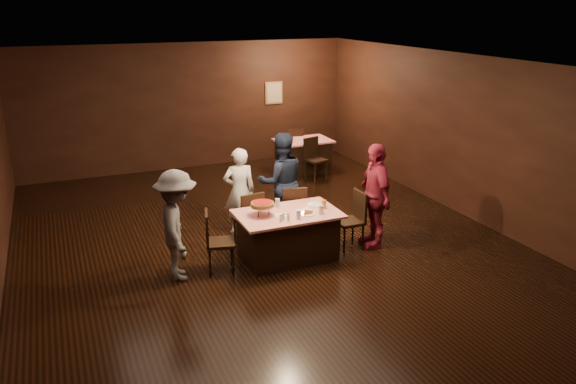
% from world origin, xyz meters
% --- Properties ---
extents(room, '(10.00, 10.04, 3.02)m').
position_xyz_m(room, '(0.00, 0.01, 2.14)').
color(room, black).
rests_on(room, ground).
extents(main_table, '(1.60, 1.00, 0.77)m').
position_xyz_m(main_table, '(0.14, -0.77, 0.39)').
color(main_table, red).
rests_on(main_table, ground).
extents(back_table, '(1.30, 0.90, 0.77)m').
position_xyz_m(back_table, '(2.39, 3.56, 0.39)').
color(back_table, red).
rests_on(back_table, ground).
extents(chair_far_left, '(0.47, 0.47, 0.95)m').
position_xyz_m(chair_far_left, '(-0.26, -0.02, 0.47)').
color(chair_far_left, black).
rests_on(chair_far_left, ground).
extents(chair_far_right, '(0.48, 0.48, 0.95)m').
position_xyz_m(chair_far_right, '(0.54, -0.02, 0.47)').
color(chair_far_right, black).
rests_on(chair_far_right, ground).
extents(chair_end_left, '(0.51, 0.51, 0.95)m').
position_xyz_m(chair_end_left, '(-0.96, -0.77, 0.47)').
color(chair_end_left, black).
rests_on(chair_end_left, ground).
extents(chair_end_right, '(0.43, 0.43, 0.95)m').
position_xyz_m(chair_end_right, '(1.24, -0.77, 0.47)').
color(chair_end_right, black).
rests_on(chair_end_right, ground).
extents(chair_back_near, '(0.51, 0.51, 0.95)m').
position_xyz_m(chair_back_near, '(2.39, 2.86, 0.47)').
color(chair_back_near, black).
rests_on(chair_back_near, ground).
extents(chair_back_far, '(0.48, 0.48, 0.95)m').
position_xyz_m(chair_back_far, '(2.39, 4.16, 0.47)').
color(chair_back_far, black).
rests_on(chair_back_far, ground).
extents(diner_white_jacket, '(0.60, 0.43, 1.54)m').
position_xyz_m(diner_white_jacket, '(-0.22, 0.52, 0.77)').
color(diner_white_jacket, white).
rests_on(diner_white_jacket, ground).
extents(diner_navy_hoodie, '(0.94, 0.77, 1.77)m').
position_xyz_m(diner_navy_hoodie, '(0.52, 0.40, 0.88)').
color(diner_navy_hoodie, black).
rests_on(diner_navy_hoodie, ground).
extents(diner_grey_knit, '(0.76, 1.15, 1.65)m').
position_xyz_m(diner_grey_knit, '(-1.59, -0.77, 0.83)').
color(diner_grey_knit, '#5D5D62').
rests_on(diner_grey_knit, ground).
extents(diner_red_shirt, '(0.59, 1.09, 1.76)m').
position_xyz_m(diner_red_shirt, '(1.65, -0.87, 0.88)').
color(diner_red_shirt, '#9D233E').
rests_on(diner_red_shirt, ground).
extents(pizza_stand, '(0.38, 0.38, 0.22)m').
position_xyz_m(pizza_stand, '(-0.26, -0.72, 0.95)').
color(pizza_stand, black).
rests_on(pizza_stand, main_table).
extents(plate_with_slice, '(0.25, 0.25, 0.06)m').
position_xyz_m(plate_with_slice, '(0.39, -0.95, 0.80)').
color(plate_with_slice, white).
rests_on(plate_with_slice, main_table).
extents(plate_empty, '(0.25, 0.25, 0.01)m').
position_xyz_m(plate_empty, '(0.69, -0.62, 0.78)').
color(plate_empty, white).
rests_on(plate_empty, main_table).
extents(glass_front_left, '(0.08, 0.08, 0.14)m').
position_xyz_m(glass_front_left, '(0.19, -1.07, 0.84)').
color(glass_front_left, silver).
rests_on(glass_front_left, main_table).
extents(glass_front_right, '(0.08, 0.08, 0.14)m').
position_xyz_m(glass_front_right, '(0.59, -1.02, 0.84)').
color(glass_front_right, silver).
rests_on(glass_front_right, main_table).
extents(glass_amber, '(0.08, 0.08, 0.14)m').
position_xyz_m(glass_amber, '(0.74, -0.82, 0.84)').
color(glass_amber, '#BF7F26').
rests_on(glass_amber, main_table).
extents(glass_back, '(0.08, 0.08, 0.14)m').
position_xyz_m(glass_back, '(0.09, -0.47, 0.84)').
color(glass_back, silver).
rests_on(glass_back, main_table).
extents(condiments, '(0.17, 0.10, 0.09)m').
position_xyz_m(condiments, '(-0.04, -1.06, 0.82)').
color(condiments, silver).
rests_on(condiments, main_table).
extents(napkin_center, '(0.19, 0.19, 0.01)m').
position_xyz_m(napkin_center, '(0.44, -0.77, 0.77)').
color(napkin_center, white).
rests_on(napkin_center, main_table).
extents(napkin_left, '(0.21, 0.21, 0.01)m').
position_xyz_m(napkin_left, '(-0.01, -0.82, 0.77)').
color(napkin_left, white).
rests_on(napkin_left, main_table).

